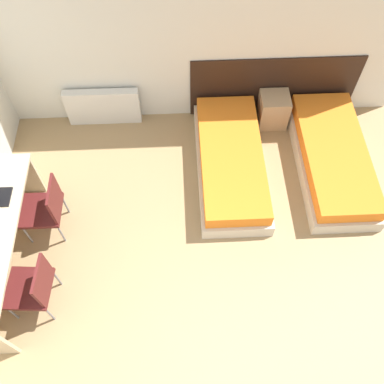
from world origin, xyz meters
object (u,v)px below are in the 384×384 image
object	(u,v)px
nightstand	(273,110)
chair_near_notebook	(33,286)
bed_near_door	(332,158)
chair_near_laptop	(46,207)
bed_near_window	(231,162)

from	to	relation	value
nightstand	chair_near_notebook	bearing A→B (deg)	-139.01
bed_near_door	chair_near_laptop	bearing A→B (deg)	-168.17
bed_near_door	nightstand	distance (m)	1.07
bed_near_window	chair_near_notebook	distance (m)	2.83
nightstand	bed_near_door	bearing A→B (deg)	-50.98
bed_near_window	nightstand	world-z (taller)	nightstand
bed_near_window	chair_near_notebook	size ratio (longest dim) A/B	2.33
bed_near_door	nightstand	size ratio (longest dim) A/B	4.03
bed_near_window	chair_near_notebook	bearing A→B (deg)	-142.81
nightstand	chair_near_laptop	world-z (taller)	chair_near_laptop
nightstand	chair_near_laptop	bearing A→B (deg)	-151.47
bed_near_window	chair_near_laptop	size ratio (longest dim) A/B	2.33
nightstand	chair_near_laptop	xyz separation A→B (m)	(-2.92, -1.59, 0.22)
bed_near_door	chair_near_notebook	size ratio (longest dim) A/B	2.33
bed_near_window	bed_near_door	xyz separation A→B (m)	(1.35, 0.00, 0.00)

